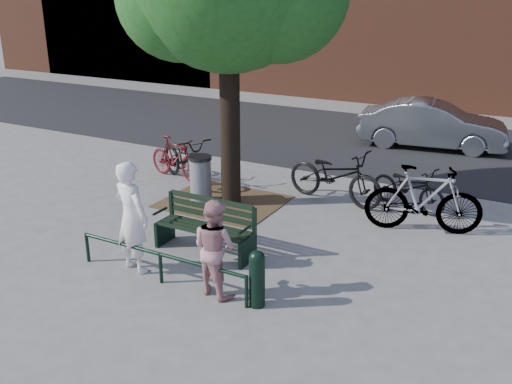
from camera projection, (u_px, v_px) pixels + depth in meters
The scene contains 15 objects.
ground at pixel (205, 252), 9.73m from camera, with size 90.00×90.00×0.00m, color gray.
dirt_pit at pixel (223, 202), 11.99m from camera, with size 2.40×2.00×0.02m, color brown.
road at pixel (365, 141), 16.74m from camera, with size 40.00×7.00×0.01m, color black.
park_bench at pixel (207, 225), 9.63m from camera, with size 1.74×0.54×0.97m.
guard_railing at pixel (160, 259), 8.60m from camera, with size 3.06×0.06×0.51m.
person_left at pixel (132, 217), 8.84m from camera, with size 0.66×0.43×1.81m, color white.
person_right at pixel (215, 248), 8.21m from camera, with size 0.71×0.55×1.46m, color tan.
bollard at pixel (257, 276), 7.96m from camera, with size 0.23×0.23×0.86m.
litter_bin at pixel (201, 179), 11.85m from camera, with size 0.49×0.49×1.00m.
bicycle_a at pixel (186, 159), 13.07m from camera, with size 0.73×2.10×1.10m, color black.
bicycle_b at pixel (176, 158), 13.34m from camera, with size 0.47×1.66×0.99m, color #560C12.
bicycle_c at pixel (335, 175), 11.85m from camera, with size 0.76×2.19×1.15m, color black.
bicycle_d at pixel (424, 199), 10.36m from camera, with size 0.59×2.10×1.26m, color gray.
bicycle_e at pixel (409, 187), 11.54m from camera, with size 0.59×1.70×0.90m, color black.
parked_car at pixel (432, 125), 15.85m from camera, with size 1.39×3.97×1.31m, color slate.
Camera 1 is at (4.99, -7.30, 4.28)m, focal length 40.00 mm.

